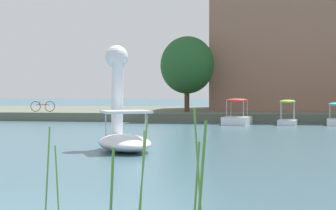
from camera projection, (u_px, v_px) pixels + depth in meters
name	position (u px, v px, depth m)	size (l,w,h in m)	color
shore_bank_far	(218.00, 113.00, 42.03)	(114.34, 20.84, 0.59)	#5B6051
swan_boat	(122.00, 122.00, 15.72)	(2.73, 3.24, 3.42)	white
pedal_boat_cyan	(336.00, 118.00, 28.86)	(1.27, 1.98, 1.35)	white
pedal_boat_lime	(288.00, 117.00, 29.21)	(1.31, 2.02, 1.50)	white
pedal_boat_red	(237.00, 117.00, 29.45)	(1.83, 2.49, 1.58)	white
tree_broadleaf_left	(187.00, 65.00, 35.95)	(5.68, 5.84, 5.47)	#4C3823
bicycle_parked	(43.00, 106.00, 35.72)	(1.80, 0.21, 0.76)	black
apartment_block	(315.00, 22.00, 42.55)	(17.44, 13.81, 15.06)	#996B56
reed_clump_foreground	(152.00, 182.00, 6.12)	(2.23, 1.20, 1.59)	#4C7F33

